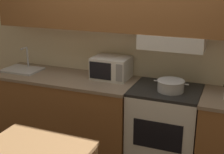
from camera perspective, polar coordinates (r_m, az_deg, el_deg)
The scene contains 7 objects.
ground_plane at distance 4.24m, azimuth 2.40°, elevation -11.45°, with size 16.00×16.00×0.00m, color #3D2D23.
wall_back at distance 3.68m, azimuth 2.62°, elevation 8.78°, with size 5.58×0.38×2.55m.
lower_counter_main at distance 4.03m, azimuth -8.61°, elevation -5.99°, with size 1.81×0.69×0.91m.
stove_range at distance 3.61m, azimuth 9.52°, elevation -8.98°, with size 0.74×0.65×0.91m.
cooking_pot at distance 3.35m, azimuth 10.69°, elevation -1.50°, with size 0.37×0.29×0.12m.
microwave at distance 3.71m, azimuth -0.13°, elevation 1.73°, with size 0.43×0.35×0.26m.
sink_basin at distance 4.20m, azimuth -16.08°, elevation 1.40°, with size 0.47×0.35×0.29m.
Camera 1 is at (1.23, -3.49, 2.07)m, focal length 50.00 mm.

